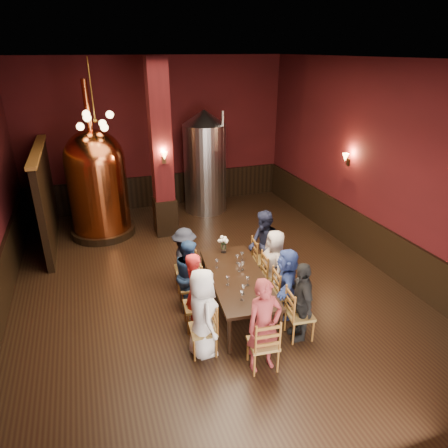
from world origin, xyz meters
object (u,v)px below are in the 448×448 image
object	(u,v)px
copper_kettle	(97,182)
steel_vessel	(205,162)
person_0	(203,313)
rose_vase	(224,242)
person_1	(196,292)
person_2	(190,275)
dining_table	(237,279)

from	to	relation	value
copper_kettle	steel_vessel	bearing A→B (deg)	13.62
person_0	rose_vase	size ratio (longest dim) A/B	4.23
person_1	person_2	bearing A→B (deg)	-6.23
steel_vessel	person_0	bearing A→B (deg)	-107.33
copper_kettle	rose_vase	distance (m)	4.18
dining_table	person_0	distance (m)	1.32
steel_vessel	rose_vase	bearing A→B (deg)	-101.90
person_1	person_2	size ratio (longest dim) A/B	1.05
dining_table	person_0	bearing A→B (deg)	-130.36
steel_vessel	rose_vase	world-z (taller)	steel_vessel
dining_table	steel_vessel	world-z (taller)	steel_vessel
person_1	steel_vessel	size ratio (longest dim) A/B	0.49
rose_vase	person_2	bearing A→B (deg)	-146.74
person_0	steel_vessel	bearing A→B (deg)	-18.41
person_1	steel_vessel	world-z (taller)	steel_vessel
person_2	rose_vase	world-z (taller)	person_2
person_1	copper_kettle	xyz separation A→B (m)	(-1.31, 4.72, 0.71)
person_2	copper_kettle	world-z (taller)	copper_kettle
copper_kettle	person_1	bearing A→B (deg)	-74.42
person_2	rose_vase	bearing A→B (deg)	-49.23
person_1	person_2	xyz separation A→B (m)	(0.07, 0.66, -0.04)
person_2	person_1	bearing A→B (deg)	-178.50
dining_table	copper_kettle	xyz separation A→B (m)	(-2.19, 4.48, 0.77)
person_0	steel_vessel	distance (m)	6.49
rose_vase	person_0	bearing A→B (deg)	-118.29
dining_table	copper_kettle	bearing A→B (deg)	122.13
dining_table	rose_vase	size ratio (longest dim) A/B	6.79
person_0	steel_vessel	size ratio (longest dim) A/B	0.51
person_2	steel_vessel	distance (m)	5.21
person_0	person_1	world-z (taller)	person_0
person_1	rose_vase	world-z (taller)	person_1
person_2	steel_vessel	world-z (taller)	steel_vessel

